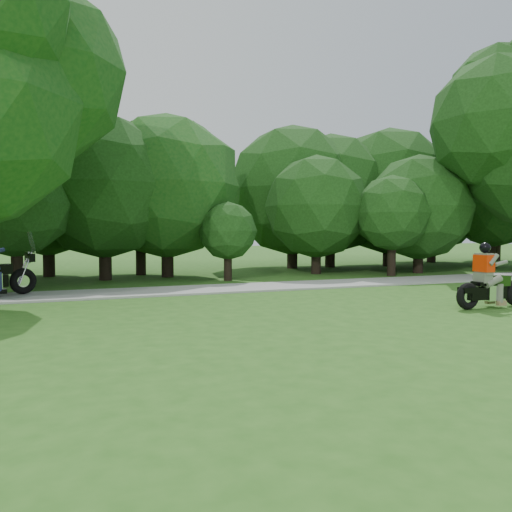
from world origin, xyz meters
TOP-DOWN VIEW (x-y plane):
  - ground at (0.00, 0.00)m, footprint 100.00×100.00m
  - walkway at (0.00, 8.00)m, footprint 60.00×2.20m
  - tree_line at (0.50, 14.55)m, footprint 39.53×11.33m
  - chopper_motorcycle at (1.91, 1.91)m, footprint 2.30×0.61m

SIDE VIEW (x-z plane):
  - ground at x=0.00m, z-range 0.00..0.00m
  - walkway at x=0.00m, z-range 0.00..0.06m
  - chopper_motorcycle at x=1.91m, z-range -0.22..1.43m
  - tree_line at x=0.50m, z-range -0.08..7.33m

